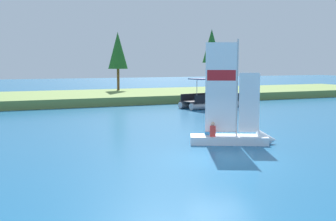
# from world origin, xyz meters

# --- Properties ---
(ground_plane) EXTENTS (200.00, 200.00, 0.00)m
(ground_plane) POSITION_xyz_m (0.00, 0.00, 0.00)
(ground_plane) COLOR #195684
(shore_bank) EXTENTS (80.00, 13.16, 0.84)m
(shore_bank) POSITION_xyz_m (0.00, 29.80, 0.42)
(shore_bank) COLOR olive
(shore_bank) RESTS_ON ground
(shoreline_tree_midleft) EXTENTS (2.36, 2.36, 6.99)m
(shoreline_tree_midleft) POSITION_xyz_m (5.49, 33.61, 5.60)
(shoreline_tree_midleft) COLOR brown
(shoreline_tree_midleft) RESTS_ON shore_bank
(shoreline_tree_centre) EXTENTS (2.19, 2.19, 7.32)m
(shoreline_tree_centre) POSITION_xyz_m (15.70, 28.85, 6.07)
(shoreline_tree_centre) COLOR brown
(shoreline_tree_centre) RESTS_ON shore_bank
(sailboat) EXTENTS (4.46, 2.99, 5.65)m
(sailboat) POSITION_xyz_m (2.76, 2.62, 0.47)
(sailboat) COLOR silver
(sailboat) RESTS_ON ground
(pontoon_boat) EXTENTS (6.81, 3.48, 2.71)m
(pontoon_boat) POSITION_xyz_m (10.23, 18.72, 0.66)
(pontoon_boat) COLOR #B2B2B7
(pontoon_boat) RESTS_ON ground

